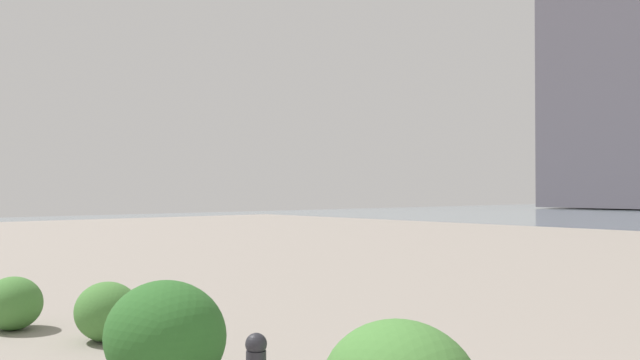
# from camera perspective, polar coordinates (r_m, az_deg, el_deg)

# --- Properties ---
(shrub_low) EXTENTS (1.08, 0.97, 0.92)m
(shrub_low) POSITION_cam_1_polar(r_m,az_deg,el_deg) (5.78, -13.07, -12.85)
(shrub_low) COLOR #2D6628
(shrub_low) RESTS_ON ground
(shrub_round) EXTENTS (0.74, 0.67, 0.63)m
(shrub_round) POSITION_cam_1_polar(r_m,az_deg,el_deg) (8.85, -24.73, -9.53)
(shrub_round) COLOR #477F38
(shrub_round) RESTS_ON ground
(shrub_wide) EXTENTS (0.77, 0.69, 0.65)m
(shrub_wide) POSITION_cam_1_polar(r_m,az_deg,el_deg) (7.83, -17.71, -10.64)
(shrub_wide) COLOR #477F38
(shrub_wide) RESTS_ON ground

